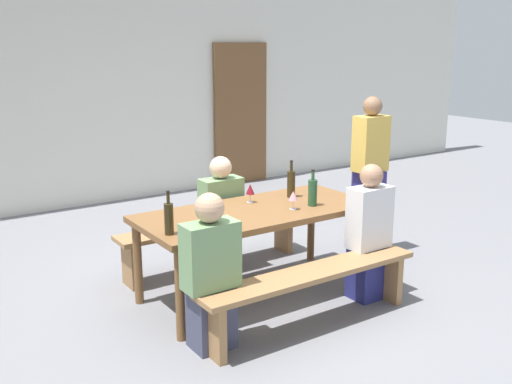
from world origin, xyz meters
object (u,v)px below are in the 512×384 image
object	(u,v)px
wine_bottle_2	(169,218)
wine_glass_1	(293,196)
wine_glass_0	(250,190)
bench_far	(213,232)
tasting_table	(256,218)
seated_guest_far_0	(221,218)
wooden_door	(241,114)
seated_guest_near_0	(211,276)
standing_host	(369,180)
bench_near	(311,283)
wine_bottle_1	(291,183)
wine_bottle_0	(313,192)
seated_guest_near_1	(369,236)

from	to	relation	value
wine_bottle_2	wine_glass_1	bearing A→B (deg)	1.28
wine_glass_0	bench_far	bearing A→B (deg)	98.93
wine_glass_0	wine_bottle_2	bearing A→B (deg)	-157.18
tasting_table	seated_guest_far_0	distance (m)	0.61
wine_glass_1	wooden_door	bearing A→B (deg)	63.42
seated_guest_near_0	standing_host	size ratio (longest dim) A/B	0.70
tasting_table	bench_far	world-z (taller)	tasting_table
wooden_door	wine_glass_1	size ratio (longest dim) A/B	13.43
tasting_table	wine_glass_0	xyz separation A→B (m)	(0.08, 0.21, 0.19)
bench_near	wine_bottle_1	distance (m)	1.15
wine_bottle_2	seated_guest_near_0	size ratio (longest dim) A/B	0.29
seated_guest_near_0	wine_bottle_1	bearing A→B (deg)	-59.19
bench_near	standing_host	world-z (taller)	standing_host
wine_glass_0	seated_guest_near_0	distance (m)	1.22
bench_near	wine_bottle_0	world-z (taller)	wine_bottle_0
wine_bottle_2	standing_host	bearing A→B (deg)	9.18
wine_bottle_1	wine_glass_1	distance (m)	0.41
wine_glass_1	standing_host	xyz separation A→B (m)	(1.22, 0.36, -0.08)
wine_bottle_0	wine_glass_1	xyz separation A→B (m)	(-0.21, -0.00, -0.01)
wooden_door	wine_bottle_1	world-z (taller)	wooden_door
seated_guest_far_0	seated_guest_near_0	bearing A→B (deg)	-33.66
bench_far	wine_glass_0	xyz separation A→B (m)	(0.08, -0.53, 0.51)
tasting_table	seated_guest_near_0	world-z (taller)	seated_guest_near_0
bench_near	wine_glass_1	size ratio (longest dim) A/B	12.02
wooden_door	seated_guest_near_0	xyz separation A→B (m)	(-2.91, -4.17, -0.52)
bench_near	wine_bottle_1	size ratio (longest dim) A/B	5.61
bench_near	wine_bottle_1	xyz separation A→B (m)	(0.49, 0.90, 0.52)
seated_guest_far_0	bench_far	bearing A→B (deg)	-175.71
seated_guest_near_0	seated_guest_near_1	world-z (taller)	seated_guest_near_1
bench_far	wine_bottle_1	distance (m)	0.92
wine_bottle_1	wine_bottle_2	distance (m)	1.42
tasting_table	wine_bottle_1	distance (m)	0.56
seated_guest_near_1	bench_far	bearing A→B (deg)	28.68
bench_far	seated_guest_near_0	world-z (taller)	seated_guest_near_0
standing_host	wine_bottle_0	bearing A→B (deg)	19.30
wine_bottle_0	wine_bottle_2	world-z (taller)	wine_bottle_2
wine_bottle_0	seated_guest_far_0	size ratio (longest dim) A/B	0.28
bench_near	wine_glass_1	xyz separation A→B (m)	(0.26, 0.57, 0.51)
bench_far	wine_bottle_0	world-z (taller)	wine_bottle_0
bench_far	wine_glass_1	xyz separation A→B (m)	(0.26, -0.91, 0.51)
wine_bottle_0	seated_guest_far_0	bearing A→B (deg)	120.92
standing_host	bench_near	bearing A→B (deg)	32.03
tasting_table	bench_near	bearing A→B (deg)	-90.00
wine_bottle_0	seated_guest_near_0	world-z (taller)	seated_guest_near_0
bench_far	seated_guest_near_1	distance (m)	1.53
tasting_table	wine_bottle_2	distance (m)	0.93
bench_far	seated_guest_near_0	size ratio (longest dim) A/B	1.67
wooden_door	bench_near	bearing A→B (deg)	-116.29
standing_host	wine_glass_0	bearing A→B (deg)	-1.06
seated_guest_near_0	wooden_door	bearing A→B (deg)	-34.88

